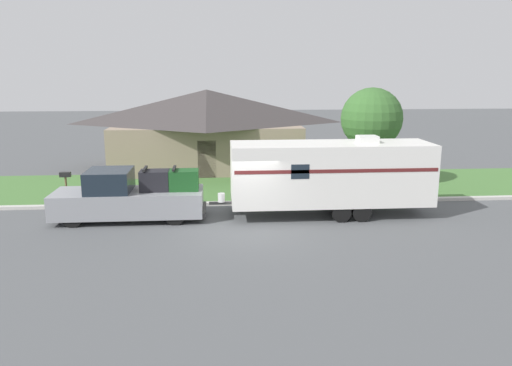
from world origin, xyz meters
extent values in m
plane|color=#515456|center=(0.00, 0.00, 0.00)|extent=(120.00, 120.00, 0.00)
cube|color=beige|center=(0.00, 3.75, 0.07)|extent=(80.00, 0.30, 0.14)
cube|color=#477538|center=(0.00, 7.40, 0.01)|extent=(80.00, 7.00, 0.03)
cube|color=gray|center=(-1.64, 12.83, 1.36)|extent=(10.93, 6.67, 2.72)
pyramid|color=#3D3838|center=(-1.64, 12.83, 3.73)|extent=(11.81, 7.20, 2.02)
cube|color=#4C3828|center=(-1.64, 9.53, 1.05)|extent=(1.00, 0.06, 2.10)
cylinder|color=black|center=(-6.59, 0.99, 0.40)|extent=(0.81, 0.28, 0.81)
cylinder|color=black|center=(-6.59, 2.67, 0.40)|extent=(0.81, 0.28, 0.81)
cylinder|color=black|center=(-2.74, 0.99, 0.40)|extent=(0.81, 0.28, 0.81)
cylinder|color=black|center=(-2.74, 2.67, 0.40)|extent=(0.81, 0.28, 0.81)
cube|color=gray|center=(-5.90, 1.83, 0.70)|extent=(3.25, 2.04, 0.95)
cube|color=#19232D|center=(-5.32, 1.83, 1.60)|extent=(1.69, 1.88, 0.85)
cube|color=gray|center=(-2.98, 1.83, 0.70)|extent=(2.58, 2.04, 0.95)
cube|color=#333333|center=(-1.63, 1.83, 0.34)|extent=(0.12, 1.84, 0.20)
cube|color=black|center=(-3.55, 1.83, 1.58)|extent=(1.15, 0.86, 0.80)
cube|color=black|center=(-3.92, 1.83, 2.06)|extent=(0.10, 0.94, 0.08)
cube|color=#194C1E|center=(-2.41, 1.83, 1.58)|extent=(1.15, 0.86, 0.80)
cube|color=black|center=(-2.78, 1.83, 2.06)|extent=(0.10, 0.94, 0.08)
cylinder|color=black|center=(3.74, 0.81, 0.37)|extent=(0.74, 0.22, 0.74)
cylinder|color=black|center=(3.74, 2.85, 0.37)|extent=(0.74, 0.22, 0.74)
cylinder|color=black|center=(4.55, 0.81, 0.37)|extent=(0.74, 0.22, 0.74)
cylinder|color=black|center=(4.55, 2.85, 0.37)|extent=(0.74, 0.22, 0.74)
cube|color=silver|center=(3.50, 1.83, 1.76)|extent=(8.06, 2.33, 2.44)
cube|color=#5B1E1E|center=(3.50, 0.66, 2.07)|extent=(7.90, 0.01, 0.14)
cube|color=#383838|center=(-0.99, 1.83, 0.59)|extent=(0.91, 0.12, 0.10)
cylinder|color=silver|center=(-0.94, 1.83, 0.82)|extent=(0.28, 0.28, 0.36)
cube|color=silver|center=(4.95, 1.83, 3.12)|extent=(0.80, 0.68, 0.28)
cube|color=#19232D|center=(2.05, 0.66, 2.07)|extent=(0.70, 0.01, 0.56)
cylinder|color=brown|center=(-7.89, 4.83, 0.58)|extent=(0.09, 0.09, 1.16)
cube|color=black|center=(-7.89, 4.83, 1.27)|extent=(0.48, 0.20, 0.22)
cylinder|color=brown|center=(6.64, 6.76, 1.17)|extent=(0.24, 0.24, 2.35)
sphere|color=#38662D|center=(6.64, 6.76, 3.50)|extent=(3.07, 3.07, 3.07)
camera|label=1|loc=(-1.09, -17.67, 5.76)|focal=35.00mm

